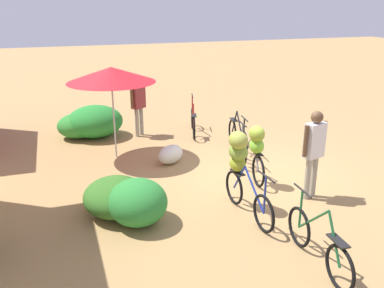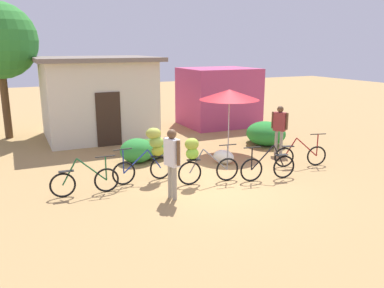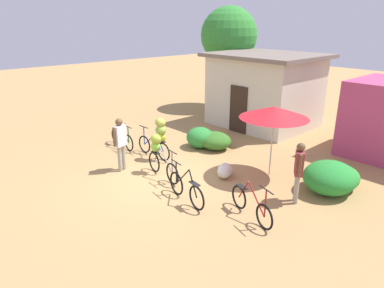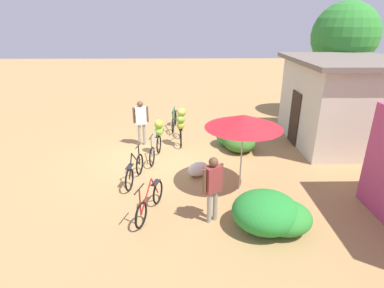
{
  "view_description": "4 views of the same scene",
  "coord_description": "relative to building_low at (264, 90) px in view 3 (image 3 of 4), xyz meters",
  "views": [
    {
      "loc": [
        -7.35,
        3.95,
        3.59
      ],
      "look_at": [
        0.29,
        1.32,
        0.77
      ],
      "focal_mm": 37.98,
      "sensor_mm": 36.0,
      "label": 1
    },
    {
      "loc": [
        -4.72,
        -8.89,
        3.62
      ],
      "look_at": [
        0.17,
        1.62,
        0.73
      ],
      "focal_mm": 36.76,
      "sensor_mm": 36.0,
      "label": 2
    },
    {
      "loc": [
        7.7,
        -5.75,
        4.56
      ],
      "look_at": [
        -0.24,
        1.5,
        0.71
      ],
      "focal_mm": 32.31,
      "sensor_mm": 36.0,
      "label": 3
    },
    {
      "loc": [
        9.7,
        1.19,
        4.48
      ],
      "look_at": [
        0.93,
        1.35,
        0.93
      ],
      "focal_mm": 28.8,
      "sensor_mm": 36.0,
      "label": 4
    }
  ],
  "objects": [
    {
      "name": "ground_plane",
      "position": [
        1.5,
        -7.07,
        -1.63
      ],
      "size": [
        60.0,
        60.0,
        0.0
      ],
      "primitive_type": "plane",
      "color": "#A8834F"
    },
    {
      "name": "building_low",
      "position": [
        0.0,
        0.0,
        0.0
      ],
      "size": [
        4.6,
        4.0,
        3.21
      ],
      "color": "beige",
      "rests_on": "ground"
    },
    {
      "name": "tree_behind_building",
      "position": [
        -3.39,
        1.28,
        2.18
      ],
      "size": [
        2.93,
        2.93,
        5.3
      ],
      "color": "brown",
      "rests_on": "ground"
    },
    {
      "name": "hedge_bush_front_left",
      "position": [
        0.29,
        -4.26,
        -1.24
      ],
      "size": [
        1.07,
        1.02,
        0.78
      ],
      "primitive_type": "ellipsoid",
      "color": "#2C8434",
      "rests_on": "ground"
    },
    {
      "name": "hedge_bush_front_right",
      "position": [
        0.76,
        -3.96,
        -1.31
      ],
      "size": [
        1.28,
        1.16,
        0.64
      ],
      "primitive_type": "ellipsoid",
      "color": "#346C24",
      "rests_on": "ground"
    },
    {
      "name": "hedge_bush_mid",
      "position": [
        5.35,
        -4.11,
        -1.18
      ],
      "size": [
        1.42,
        1.54,
        0.89
      ],
      "primitive_type": "ellipsoid",
      "color": "#268831",
      "rests_on": "ground"
    },
    {
      "name": "hedge_bush_by_door",
      "position": [
        5.43,
        -3.7,
        -1.28
      ],
      "size": [
        1.11,
        1.24,
        0.69
      ],
      "primitive_type": "ellipsoid",
      "color": "#2F8931",
      "rests_on": "ground"
    },
    {
      "name": "market_umbrella",
      "position": [
        3.56,
        -4.4,
        0.4
      ],
      "size": [
        2.05,
        2.05,
        2.2
      ],
      "color": "beige",
      "rests_on": "ground"
    },
    {
      "name": "bicycle_leftmost",
      "position": [
        -1.73,
        -6.44,
        -1.27
      ],
      "size": [
        1.69,
        0.19,
        0.97
      ],
      "color": "black",
      "rests_on": "ground"
    },
    {
      "name": "bicycle_near_pile",
      "position": [
        0.15,
        -6.11,
        -0.74
      ],
      "size": [
        1.71,
        0.42,
        1.47
      ],
      "color": "black",
      "rests_on": "ground"
    },
    {
      "name": "bicycle_center_loaded",
      "position": [
        1.2,
        -6.9,
        -0.89
      ],
      "size": [
        1.73,
        0.41,
        1.27
      ],
      "color": "black",
      "rests_on": "ground"
    },
    {
      "name": "bicycle_by_shop",
      "position": [
        3.07,
        -7.43,
        -1.26
      ],
      "size": [
        1.64,
        0.31,
        0.99
      ],
      "color": "black",
      "rests_on": "ground"
    },
    {
      "name": "bicycle_rightmost",
      "position": [
        4.74,
        -6.81,
        -1.28
      ],
      "size": [
        1.62,
        0.52,
        1.02
      ],
      "color": "black",
      "rests_on": "ground"
    },
    {
      "name": "produce_sack",
      "position": [
        2.73,
        -5.55,
        -1.41
      ],
      "size": [
        0.75,
        0.83,
        0.44
      ],
      "primitive_type": "ellipsoid",
      "rotation": [
        0.0,
        0.0,
        2.14
      ],
      "color": "silver",
      "rests_on": "ground"
    },
    {
      "name": "person_vendor",
      "position": [
        5.04,
        -5.3,
        -0.61
      ],
      "size": [
        0.39,
        0.49,
        1.66
      ],
      "color": "gray",
      "rests_on": "ground"
    },
    {
      "name": "person_bystander",
      "position": [
        0.15,
        -7.6,
        -0.56
      ],
      "size": [
        0.3,
        0.56,
        1.73
      ],
      "color": "gray",
      "rests_on": "ground"
    }
  ]
}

